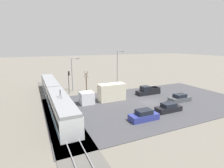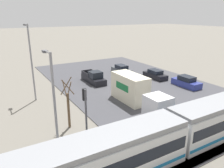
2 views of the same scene
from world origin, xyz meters
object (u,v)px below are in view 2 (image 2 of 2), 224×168
Objects in this scene: street_tree at (68,106)px; street_lamp_near_crossing at (53,95)px; sedan_car_1 at (186,82)px; sedan_car_2 at (121,70)px; box_truck at (136,92)px; pickup_truck at (94,78)px; traffic_light_pole at (86,111)px; street_lamp_mid_block at (31,58)px; sedan_car_0 at (155,75)px; light_rail_tram at (175,133)px.

street_tree is 0.63× the size of street_lamp_near_crossing.
sedan_car_2 is (4.26, -11.43, -0.03)m from sedan_car_1.
pickup_truck is (0.56, -10.42, -0.83)m from box_truck.
sedan_car_1 is at bearing -160.28° from traffic_light_pole.
sedan_car_1 is at bearing -165.50° from street_lamp_near_crossing.
sedan_car_2 is 17.96m from street_lamp_mid_block.
street_tree is at bearing 25.24° from sedan_car_0.
street_lamp_near_crossing is at bearing 20.00° from box_truck.
light_rail_tram reaches higher than sedan_car_0.
street_lamp_near_crossing is 11.74m from street_lamp_mid_block.
sedan_car_2 reaches higher than sedan_car_0.
sedan_car_1 is (-11.16, 8.83, -0.07)m from pickup_truck.
traffic_light_pole is at bearing 34.75° from sedan_car_0.
street_tree reaches higher than box_truck.
box_truck is 10.47m from pickup_truck.
light_rail_tram reaches higher than box_truck.
sedan_car_2 is at bearing -61.09° from sedan_car_0.
sedan_car_2 is at bearing -135.37° from street_lamp_near_crossing.
light_rail_tram is 9.88m from street_tree.
street_lamp_mid_block is (9.61, 2.68, 4.56)m from pickup_truck.
traffic_light_pole is 2.77m from street_lamp_near_crossing.
traffic_light_pole is (19.43, 6.96, 2.61)m from sedan_car_1.
street_tree is 9.65m from street_lamp_mid_block.
sedan_car_0 is at bearing -142.26° from box_truck.
street_tree is at bearing -127.11° from street_lamp_near_crossing.
pickup_truck is 1.24× the size of sedan_car_1.
street_lamp_mid_block is (1.32, -9.04, 3.09)m from street_tree.
box_truck is at bearing 93.08° from pickup_truck.
box_truck is at bearing -171.64° from street_tree.
sedan_car_1 is 0.56× the size of street_lamp_near_crossing.
light_rail_tram is at bearing 71.73° from box_truck.
street_lamp_near_crossing is at bearing 29.04° from sedan_car_0.
traffic_light_pole is at bearing 62.36° from pickup_truck.
sedan_car_0 is 5.85m from sedan_car_1.
street_tree reaches higher than sedan_car_1.
pickup_truck is at bearing -117.64° from traffic_light_pole.
sedan_car_1 is (-1.12, 5.74, 0.06)m from sedan_car_0.
street_lamp_near_crossing is (7.79, -5.34, 2.94)m from light_rail_tram.
pickup_truck reaches higher than sedan_car_2.
street_lamp_near_crossing is at bearing -34.85° from traffic_light_pole.
sedan_car_0 is (-12.55, -16.63, -0.97)m from light_rail_tram.
sedan_car_0 is at bearing 178.82° from street_lamp_mid_block.
box_truck is at bearing 142.73° from street_lamp_mid_block.
light_rail_tram reaches higher than pickup_truck.
sedan_car_0 is at bearing 162.92° from pickup_truck.
traffic_light_pole is 0.55× the size of street_lamp_mid_block.
street_lamp_mid_block reaches higher than pickup_truck.
sedan_car_2 is at bearing -112.85° from light_rail_tram.
light_rail_tram is 9.78m from box_truck.
box_truck is 11.93m from street_lamp_near_crossing.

